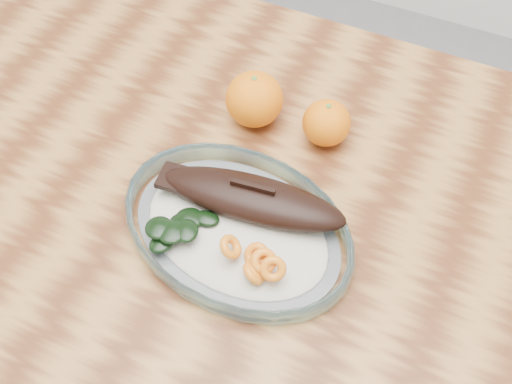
% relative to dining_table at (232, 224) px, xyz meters
% --- Properties ---
extents(ground, '(3.00, 3.00, 0.00)m').
position_rel_dining_table_xyz_m(ground, '(0.00, 0.00, -0.65)').
color(ground, slate).
rests_on(ground, ground).
extents(dining_table, '(1.20, 0.80, 0.75)m').
position_rel_dining_table_xyz_m(dining_table, '(0.00, 0.00, 0.00)').
color(dining_table, '#592D15').
rests_on(dining_table, ground).
extents(plated_meal, '(0.67, 0.67, 0.08)m').
position_rel_dining_table_xyz_m(plated_meal, '(0.05, -0.07, 0.12)').
color(plated_meal, white).
rests_on(plated_meal, dining_table).
extents(orange_left, '(0.09, 0.09, 0.09)m').
position_rel_dining_table_xyz_m(orange_left, '(-0.02, 0.13, 0.14)').
color(orange_left, '#EB5704').
rests_on(orange_left, dining_table).
extents(orange_right, '(0.07, 0.07, 0.07)m').
position_rel_dining_table_xyz_m(orange_right, '(0.09, 0.14, 0.13)').
color(orange_right, '#EB5704').
rests_on(orange_right, dining_table).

